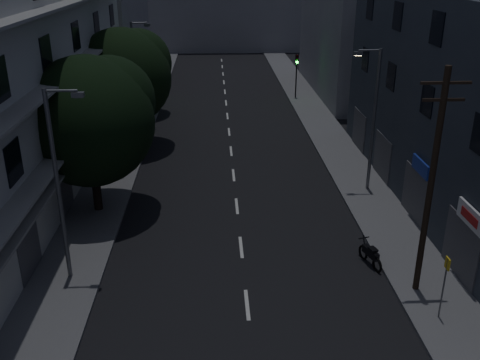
{
  "coord_description": "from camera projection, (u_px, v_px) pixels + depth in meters",
  "views": [
    {
      "loc": [
        -1.15,
        -10.87,
        12.54
      ],
      "look_at": [
        0.0,
        12.0,
        3.0
      ],
      "focal_mm": 40.0,
      "sensor_mm": 36.0,
      "label": 1
    }
  ],
  "objects": [
    {
      "name": "building_left",
      "position": [
        8.0,
        71.0,
        28.25
      ],
      "size": [
        7.0,
        36.0,
        14.0
      ],
      "color": "#B2B2AD",
      "rests_on": "ground"
    },
    {
      "name": "sidewalk_right",
      "position": [
        335.0,
        146.0,
        38.27
      ],
      "size": [
        3.0,
        90.0,
        0.15
      ],
      "primitive_type": "cube",
      "color": "#565659",
      "rests_on": "ground"
    },
    {
      "name": "street_lamp_left_near",
      "position": [
        60.0,
        178.0,
        20.83
      ],
      "size": [
        1.51,
        0.25,
        8.0
      ],
      "color": "slate",
      "rests_on": "sidewalk_left"
    },
    {
      "name": "tree_near",
      "position": [
        90.0,
        116.0,
        26.65
      ],
      "size": [
        6.59,
        6.59,
        8.12
      ],
      "color": "black",
      "rests_on": "sidewalk_left"
    },
    {
      "name": "tree_mid",
      "position": [
        123.0,
        74.0,
        36.29
      ],
      "size": [
        6.66,
        6.66,
        8.19
      ],
      "color": "black",
      "rests_on": "sidewalk_left"
    },
    {
      "name": "utility_pole",
      "position": [
        431.0,
        181.0,
        19.86
      ],
      "size": [
        1.8,
        0.24,
        9.0
      ],
      "color": "black",
      "rests_on": "sidewalk_right"
    },
    {
      "name": "motorcycle",
      "position": [
        370.0,
        255.0,
        23.47
      ],
      "size": [
        0.74,
        1.79,
        1.18
      ],
      "rotation": [
        0.0,
        0.0,
        0.28
      ],
      "color": "black",
      "rests_on": "ground"
    },
    {
      "name": "sidewalk_left",
      "position": [
        124.0,
        149.0,
        37.57
      ],
      "size": [
        3.0,
        90.0,
        0.15
      ],
      "primitive_type": "cube",
      "color": "#565659",
      "rests_on": "ground"
    },
    {
      "name": "lane_markings",
      "position": [
        228.0,
        123.0,
        43.71
      ],
      "size": [
        0.15,
        60.5,
        0.01
      ],
      "color": "beige",
      "rests_on": "ground"
    },
    {
      "name": "ground",
      "position": [
        231.0,
        149.0,
        37.95
      ],
      "size": [
        160.0,
        160.0,
        0.0
      ],
      "primitive_type": "plane",
      "color": "black",
      "rests_on": "ground"
    },
    {
      "name": "building_far_right",
      "position": [
        348.0,
        25.0,
        51.68
      ],
      "size": [
        6.0,
        20.0,
        13.0
      ],
      "primitive_type": "cube",
      "color": "slate",
      "rests_on": "ground"
    },
    {
      "name": "traffic_signal_far_right",
      "position": [
        297.0,
        67.0,
        50.13
      ],
      "size": [
        0.28,
        0.37,
        4.1
      ],
      "color": "black",
      "rests_on": "sidewalk_right"
    },
    {
      "name": "building_far_end",
      "position": [
        220.0,
        14.0,
        77.51
      ],
      "size": [
        24.0,
        8.0,
        10.0
      ],
      "primitive_type": "cube",
      "color": "slate",
      "rests_on": "ground"
    },
    {
      "name": "street_lamp_right",
      "position": [
        372.0,
        114.0,
        29.41
      ],
      "size": [
        1.51,
        0.25,
        8.0
      ],
      "color": "#595B60",
      "rests_on": "sidewalk_right"
    },
    {
      "name": "street_lamp_left_far",
      "position": [
        136.0,
        69.0,
        41.24
      ],
      "size": [
        1.51,
        0.25,
        8.0
      ],
      "color": "#515358",
      "rests_on": "sidewalk_left"
    },
    {
      "name": "building_far_left",
      "position": [
        107.0,
        5.0,
        55.52
      ],
      "size": [
        6.0,
        20.0,
        16.0
      ],
      "primitive_type": "cube",
      "color": "slate",
      "rests_on": "ground"
    },
    {
      "name": "bus_stop_sign",
      "position": [
        445.0,
        277.0,
        19.29
      ],
      "size": [
        0.06,
        0.35,
        2.52
      ],
      "color": "#595B60",
      "rests_on": "sidewalk_right"
    },
    {
      "name": "traffic_signal_far_left",
      "position": [
        157.0,
        67.0,
        50.11
      ],
      "size": [
        0.28,
        0.37,
        4.1
      ],
      "color": "black",
      "rests_on": "sidewalk_left"
    },
    {
      "name": "tree_far",
      "position": [
        137.0,
        65.0,
        44.64
      ],
      "size": [
        5.27,
        5.27,
        6.52
      ],
      "color": "black",
      "rests_on": "sidewalk_left"
    }
  ]
}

